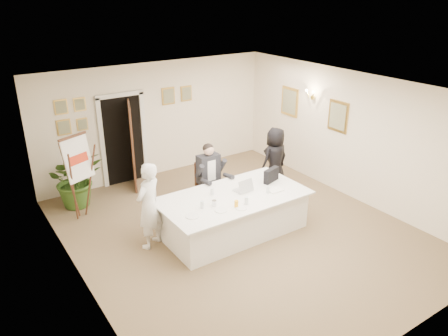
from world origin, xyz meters
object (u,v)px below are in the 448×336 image
standing_man (149,206)px  laptop_bag (271,175)px  conference_table (233,213)px  paper_stack (275,190)px  seated_man (210,177)px  flip_chart (78,182)px  laptop (242,184)px  oj_glass (236,204)px  potted_palm (76,179)px  standing_woman (275,159)px  steel_jug (214,203)px

standing_man → laptop_bag: (2.53, -0.34, 0.10)m
conference_table → paper_stack: bearing=-19.7°
seated_man → standing_man: 1.78m
seated_man → laptop_bag: 1.30m
flip_chart → laptop: 3.30m
flip_chart → oj_glass: flip_chart is taller
flip_chart → laptop_bag: (3.28, -2.08, 0.10)m
flip_chart → standing_man: (0.75, -1.74, -0.00)m
seated_man → paper_stack: 1.49m
potted_palm → laptop_bag: bearing=-40.4°
laptop_bag → oj_glass: laptop_bag is taller
seated_man → flip_chart: flip_chart is taller
conference_table → seated_man: 1.12m
flip_chart → oj_glass: bearing=-51.6°
potted_palm → laptop_bag: (3.16, -2.69, 0.29)m
conference_table → laptop: laptop is taller
standing_man → paper_stack: (2.32, -0.73, -0.02)m
standing_man → paper_stack: standing_man is taller
standing_woman → oj_glass: size_ratio=11.55×
standing_man → potted_palm: size_ratio=1.30×
seated_man → standing_man: size_ratio=0.91×
standing_man → laptop: size_ratio=4.58×
paper_stack → steel_jug: 1.33m
potted_palm → laptop: 3.65m
potted_palm → oj_glass: 3.75m
conference_table → seated_man: seated_man is taller
conference_table → flip_chart: (-2.27, 2.18, 0.42)m
laptop → oj_glass: laptop is taller
conference_table → flip_chart: flip_chart is taller
standing_man → potted_palm: standing_man is taller
seated_man → potted_palm: (-2.29, 1.74, -0.12)m
conference_table → potted_palm: (-2.15, 2.79, 0.23)m
seated_man → laptop: bearing=-81.6°
laptop_bag → paper_stack: laptop_bag is taller
standing_woman → oj_glass: 2.57m
flip_chart → laptop: (2.56, -2.08, 0.10)m
laptop_bag → paper_stack: 0.46m
conference_table → oj_glass: bearing=-118.0°
flip_chart → oj_glass: size_ratio=13.53×
flip_chart → conference_table: bearing=-43.8°
laptop_bag → oj_glass: 1.33m
oj_glass → steel_jug: size_ratio=1.18×
laptop_bag → steel_jug: 1.55m
seated_man → standing_woman: size_ratio=0.99×
conference_table → oj_glass: 0.65m
conference_table → standing_woman: bearing=28.7°
standing_man → oj_glass: standing_man is taller
conference_table → laptop: size_ratio=7.98×
standing_man → steel_jug: 1.16m
conference_table → laptop_bag: 1.14m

